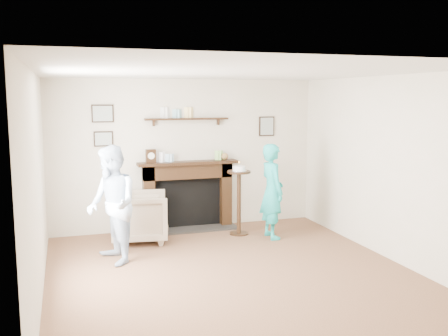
{
  "coord_description": "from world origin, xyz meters",
  "views": [
    {
      "loc": [
        -1.95,
        -5.62,
        2.21
      ],
      "look_at": [
        0.15,
        0.9,
        1.23
      ],
      "focal_mm": 40.0,
      "sensor_mm": 36.0,
      "label": 1
    }
  ],
  "objects": [
    {
      "name": "ground",
      "position": [
        0.0,
        0.0,
        0.0
      ],
      "size": [
        5.0,
        5.0,
        0.0
      ],
      "primitive_type": "plane",
      "color": "brown",
      "rests_on": "ground"
    },
    {
      "name": "room_shell",
      "position": [
        -0.0,
        0.69,
        1.62
      ],
      "size": [
        4.54,
        5.02,
        2.52
      ],
      "color": "beige",
      "rests_on": "ground"
    },
    {
      "name": "armchair",
      "position": [
        -0.88,
        1.9,
        0.0
      ],
      "size": [
        0.95,
        0.93,
        0.76
      ],
      "primitive_type": "imported",
      "rotation": [
        0.0,
        0.0,
        1.42
      ],
      "color": "tan",
      "rests_on": "ground"
    },
    {
      "name": "man",
      "position": [
        -1.38,
        0.98,
        0.0
      ],
      "size": [
        0.77,
        0.89,
        1.59
      ],
      "primitive_type": "imported",
      "rotation": [
        0.0,
        0.0,
        -1.33
      ],
      "color": "silver",
      "rests_on": "ground"
    },
    {
      "name": "woman",
      "position": [
        1.12,
        1.46,
        0.0
      ],
      "size": [
        0.37,
        0.55,
        1.49
      ],
      "primitive_type": "imported",
      "rotation": [
        0.0,
        0.0,
        1.59
      ],
      "color": "#21BFA0",
      "rests_on": "ground"
    },
    {
      "name": "pedestal_table",
      "position": [
        0.7,
        1.8,
        0.73
      ],
      "size": [
        0.37,
        0.37,
        1.19
      ],
      "color": "black",
      "rests_on": "ground"
    }
  ]
}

